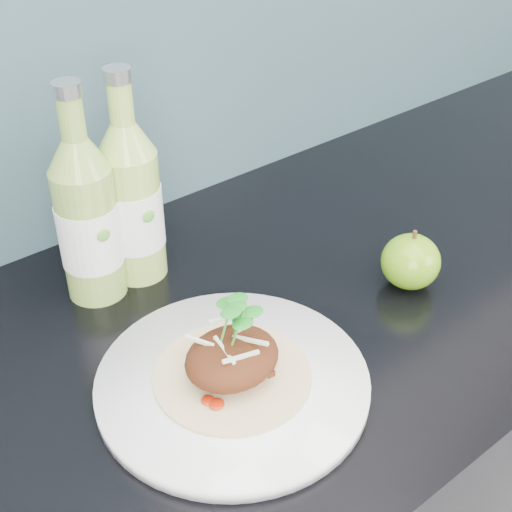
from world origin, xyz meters
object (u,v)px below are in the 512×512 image
at_px(cider_bottle_left, 88,220).
at_px(dinner_plate, 233,383).
at_px(cider_bottle_right, 132,202).
at_px(green_apple, 411,261).

bearing_deg(cider_bottle_left, dinner_plate, -91.09).
height_order(cider_bottle_left, cider_bottle_right, same).
relative_size(dinner_plate, green_apple, 3.60).
bearing_deg(green_apple, cider_bottle_right, 136.20).
bearing_deg(dinner_plate, cider_bottle_right, 81.83).
bearing_deg(cider_bottle_right, dinner_plate, -75.17).
xyz_separation_m(dinner_plate, green_apple, (0.28, 0.01, 0.03)).
xyz_separation_m(cider_bottle_left, cider_bottle_right, (0.06, 0.00, 0.00)).
distance_m(dinner_plate, green_apple, 0.28).
bearing_deg(dinner_plate, green_apple, 1.04).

